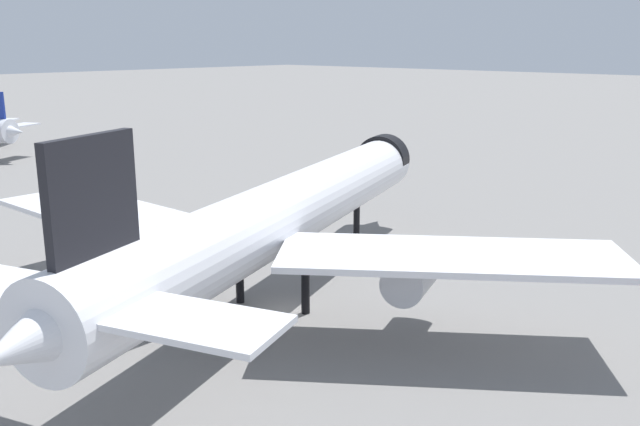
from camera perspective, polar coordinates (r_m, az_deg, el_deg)
ground at (r=57.18m, az=-3.11°, el=-8.12°), size 900.00×900.00×0.00m
airliner_near_gate at (r=57.52m, az=-3.07°, el=-0.16°), size 59.99×53.46×16.94m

